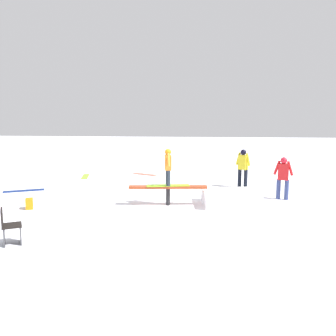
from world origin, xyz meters
name	(u,v)px	position (x,y,z in m)	size (l,w,h in m)	color
ground_plane	(168,205)	(0.00, 0.00, 0.00)	(60.00, 60.00, 0.00)	white
rail_feature	(168,189)	(0.00, 0.00, 0.56)	(2.61, 0.52, 0.65)	black
snow_kicker_ramp	(230,198)	(-2.07, -0.19, 0.23)	(1.80, 1.50, 0.46)	white
main_rider_on_rail	(168,168)	(0.00, 0.00, 1.25)	(1.44, 0.73, 1.24)	#90D426
bystander_red	(283,176)	(-3.98, -1.11, 0.85)	(0.68, 0.31, 1.51)	navy
bystander_yellow	(243,166)	(-2.81, -3.02, 0.88)	(0.59, 0.46, 1.56)	black
loose_snowboard_coral	(145,174)	(1.57, -5.68, 0.01)	(1.27, 0.28, 0.02)	#F26C52
loose_snowboard_lime	(85,176)	(4.31, -4.90, 0.01)	(1.30, 0.28, 0.02)	#93CC2E
loose_snowboard_navy	(24,191)	(5.79, -1.70, 0.01)	(1.52, 0.28, 0.02)	navy
folding_chair	(10,228)	(3.45, 3.94, 0.41)	(0.59, 0.59, 0.88)	#3F3F44
backpack_on_snow	(29,204)	(4.40, 0.84, 0.17)	(0.30, 0.22, 0.34)	orange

